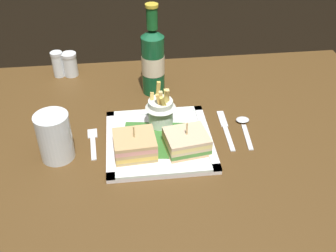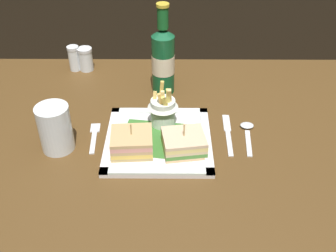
{
  "view_description": "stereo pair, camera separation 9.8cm",
  "coord_description": "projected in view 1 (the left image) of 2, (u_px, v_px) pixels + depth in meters",
  "views": [
    {
      "loc": [
        -0.12,
        -0.8,
        1.38
      ],
      "look_at": [
        -0.02,
        -0.01,
        0.8
      ],
      "focal_mm": 42.73,
      "sensor_mm": 36.0,
      "label": 1
    },
    {
      "loc": [
        -0.02,
        -0.8,
        1.38
      ],
      "look_at": [
        -0.02,
        -0.01,
        0.8
      ],
      "focal_mm": 42.73,
      "sensor_mm": 36.0,
      "label": 2
    }
  ],
  "objects": [
    {
      "name": "knife",
      "position": [
        225.0,
        128.0,
        1.04
      ],
      "size": [
        0.02,
        0.17,
        0.0
      ],
      "color": "silver",
      "rests_on": "dining_table"
    },
    {
      "name": "sandwich_half_left",
      "position": [
        135.0,
        145.0,
        0.93
      ],
      "size": [
        0.1,
        0.09,
        0.08
      ],
      "color": "tan",
      "rests_on": "square_plate"
    },
    {
      "name": "dining_table",
      "position": [
        176.0,
        168.0,
        1.08
      ],
      "size": [
        1.23,
        0.84,
        0.76
      ],
      "color": "#503619",
      "rests_on": "ground_plane"
    },
    {
      "name": "fries_cup",
      "position": [
        161.0,
        108.0,
        1.01
      ],
      "size": [
        0.08,
        0.08,
        0.11
      ],
      "color": "silver",
      "rests_on": "square_plate"
    },
    {
      "name": "fork",
      "position": [
        93.0,
        142.0,
        0.99
      ],
      "size": [
        0.03,
        0.12,
        0.0
      ],
      "color": "silver",
      "rests_on": "dining_table"
    },
    {
      "name": "salt_shaker",
      "position": [
        58.0,
        66.0,
        1.24
      ],
      "size": [
        0.04,
        0.04,
        0.08
      ],
      "color": "silver",
      "rests_on": "dining_table"
    },
    {
      "name": "water_glass",
      "position": [
        55.0,
        140.0,
        0.92
      ],
      "size": [
        0.08,
        0.08,
        0.12
      ],
      "color": "silver",
      "rests_on": "dining_table"
    },
    {
      "name": "spoon",
      "position": [
        244.0,
        124.0,
        1.05
      ],
      "size": [
        0.03,
        0.13,
        0.01
      ],
      "color": "silver",
      "rests_on": "dining_table"
    },
    {
      "name": "pepper_shaker",
      "position": [
        70.0,
        66.0,
        1.25
      ],
      "size": [
        0.05,
        0.05,
        0.07
      ],
      "color": "silver",
      "rests_on": "dining_table"
    },
    {
      "name": "sandwich_half_right",
      "position": [
        187.0,
        142.0,
        0.94
      ],
      "size": [
        0.11,
        0.1,
        0.08
      ],
      "color": "#E4B281",
      "rests_on": "square_plate"
    },
    {
      "name": "beer_bottle",
      "position": [
        153.0,
        60.0,
        1.12
      ],
      "size": [
        0.07,
        0.07,
        0.26
      ],
      "color": "#124E28",
      "rests_on": "dining_table"
    },
    {
      "name": "square_plate",
      "position": [
        159.0,
        141.0,
        0.99
      ],
      "size": [
        0.26,
        0.26,
        0.02
      ],
      "color": "white",
      "rests_on": "dining_table"
    }
  ]
}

